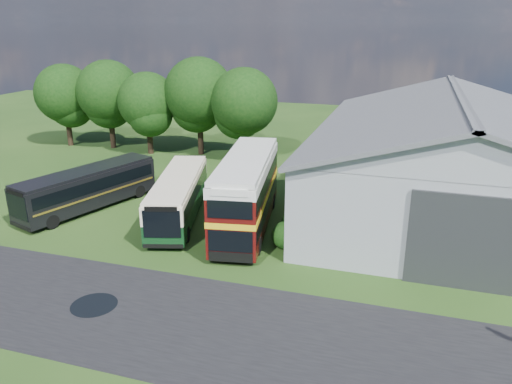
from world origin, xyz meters
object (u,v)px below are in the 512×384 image
(storage_shed, at_px, (452,152))
(bus_green_single, at_px, (179,196))
(bus_dark_single, at_px, (88,188))
(bus_maroon_double, at_px, (246,193))

(storage_shed, xyz_separation_m, bus_green_single, (-17.45, -7.70, -2.57))
(bus_green_single, xyz_separation_m, bus_dark_single, (-6.97, -0.24, -0.04))
(storage_shed, distance_m, bus_maroon_double, 14.94)
(bus_green_single, bearing_deg, bus_maroon_double, -18.26)
(storage_shed, relative_size, bus_green_single, 2.23)
(bus_green_single, bearing_deg, bus_dark_single, 166.28)
(bus_dark_single, bearing_deg, bus_maroon_double, 17.94)
(bus_green_single, bearing_deg, storage_shed, 8.07)
(bus_maroon_double, distance_m, bus_dark_single, 11.91)
(bus_dark_single, bearing_deg, bus_green_single, 19.81)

